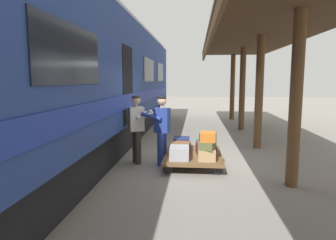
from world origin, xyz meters
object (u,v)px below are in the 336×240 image
suitcase_brown_leather (181,148)px  suitcase_orange_carryall (208,137)px  porter_by_door (137,127)px  luggage_cart (193,155)px  suitcase_olive_duffel (207,145)px  suitcase_gray_aluminum (179,153)px  suitcase_navy_fabric (182,143)px  suitcase_tan_vintage (207,154)px  train_car (72,81)px  porter_in_overalls (161,128)px  suitcase_burgundy_valise (206,149)px  suitcase_teal_softside (205,145)px  suitcase_maroon_trunk (207,139)px

suitcase_brown_leather → suitcase_orange_carryall: 0.94m
suitcase_orange_carryall → porter_by_door: 1.84m
luggage_cart → suitcase_olive_duffel: 0.74m
suitcase_gray_aluminum → suitcase_navy_fabric: bearing=-90.0°
suitcase_tan_vintage → suitcase_brown_leather: suitcase_tan_vintage is taller
suitcase_orange_carryall → train_car: bearing=-13.8°
porter_in_overalls → porter_by_door: (0.62, -0.14, 0.00)m
suitcase_burgundy_valise → porter_in_overalls: size_ratio=0.34×
suitcase_teal_softside → porter_by_door: (1.72, 0.52, 0.54)m
suitcase_orange_carryall → porter_in_overalls: porter_in_overalls is taller
train_car → suitcase_gray_aluminum: bearing=162.9°
suitcase_navy_fabric → porter_by_door: porter_by_door is taller
train_car → suitcase_maroon_trunk: (-3.54, 0.34, -1.41)m
suitcase_teal_softside → suitcase_burgundy_valise: bearing=90.0°
suitcase_teal_softside → porter_in_overalls: porter_in_overalls is taller
suitcase_brown_leather → suitcase_olive_duffel: (-0.64, 0.54, 0.22)m
suitcase_maroon_trunk → porter_by_door: (1.75, -0.03, 0.27)m
suitcase_orange_carryall → porter_in_overalls: (1.13, -0.41, 0.12)m
train_car → porter_by_door: (-1.79, 0.31, -1.14)m
suitcase_maroon_trunk → suitcase_gray_aluminum: bearing=39.5°
suitcase_maroon_trunk → porter_in_overalls: size_ratio=0.23×
train_car → suitcase_maroon_trunk: size_ratio=51.39×
train_car → suitcase_teal_softside: (-3.51, -0.21, -1.68)m
suitcase_teal_softside → porter_in_overalls: size_ratio=0.34×
suitcase_maroon_trunk → suitcase_orange_carryall: bearing=90.0°
suitcase_navy_fabric → luggage_cart: bearing=119.8°
suitcase_maroon_trunk → porter_in_overalls: (1.13, 0.11, 0.27)m
suitcase_burgundy_valise → suitcase_maroon_trunk: (-0.03, 0.00, 0.24)m
suitcase_navy_fabric → suitcase_maroon_trunk: (-0.66, 0.55, 0.23)m
suitcase_teal_softside → porter_in_overalls: bearing=31.2°
suitcase_olive_duffel → suitcase_tan_vintage: bearing=12.2°
suitcase_burgundy_valise → suitcase_navy_fabric: (0.62, -0.55, 0.01)m
train_car → suitcase_brown_leather: size_ratio=32.34×
luggage_cart → porter_by_door: (1.41, -0.03, 0.69)m
suitcase_brown_leather → porter_in_overalls: (0.47, 0.12, 0.52)m
suitcase_tan_vintage → suitcase_brown_leather: bearing=-41.1°
luggage_cart → suitcase_orange_carryall: (-0.35, 0.53, 0.57)m
train_car → luggage_cart: train_car is taller
suitcase_teal_softside → suitcase_maroon_trunk: bearing=93.6°
train_car → suitcase_orange_carryall: train_car is taller
suitcase_tan_vintage → suitcase_gray_aluminum: bearing=0.0°
train_car → suitcase_teal_softside: train_car is taller
suitcase_olive_duffel → luggage_cart: bearing=-59.1°
suitcase_burgundy_valise → suitcase_olive_duffel: (-0.01, 0.54, 0.21)m
porter_in_overalls → luggage_cart: bearing=-171.5°
suitcase_teal_softside → suitcase_olive_duffel: size_ratio=1.09×
suitcase_orange_carryall → suitcase_teal_softside: bearing=-88.2°
suitcase_orange_carryall → suitcase_maroon_trunk: bearing=-90.0°
suitcase_gray_aluminum → porter_in_overalls: 0.81m
suitcase_gray_aluminum → suitcase_brown_leather: 0.55m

